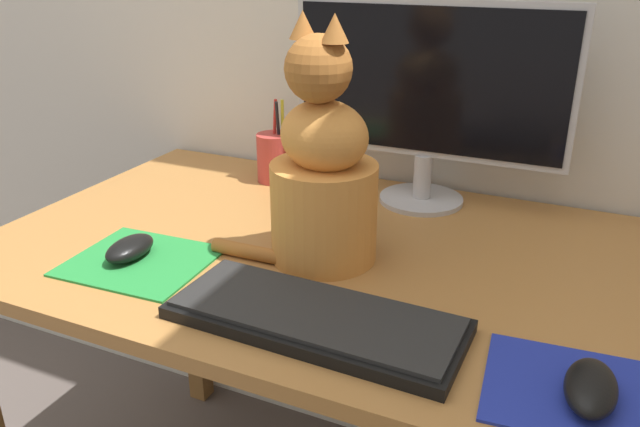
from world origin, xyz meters
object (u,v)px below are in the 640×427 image
monitor (428,93)px  cat (322,175)px  computer_mouse_left (130,248)px  pen_cup (274,157)px  keyboard (315,318)px  computer_mouse_right (591,388)px

monitor → cat: bearing=-104.5°
computer_mouse_left → pen_cup: pen_cup is taller
monitor → cat: (-0.08, -0.31, -0.08)m
monitor → keyboard: 0.55m
keyboard → computer_mouse_left: bearing=173.6°
keyboard → cat: 0.25m
keyboard → computer_mouse_left: size_ratio=4.17×
computer_mouse_left → cat: 0.34m
cat → pen_cup: size_ratio=2.17×
monitor → computer_mouse_right: monitor is taller
keyboard → pen_cup: 0.59m
computer_mouse_right → pen_cup: 0.85m
monitor → keyboard: size_ratio=1.32×
monitor → computer_mouse_left: (-0.37, -0.45, -0.20)m
computer_mouse_left → computer_mouse_right: 0.72m
computer_mouse_right → cat: size_ratio=0.27×
computer_mouse_right → pen_cup: bearing=143.1°
monitor → computer_mouse_left: 0.62m
cat → pen_cup: bearing=148.8°
cat → computer_mouse_left: bearing=-135.0°
keyboard → computer_mouse_right: computer_mouse_right is taller
computer_mouse_left → cat: bearing=26.1°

